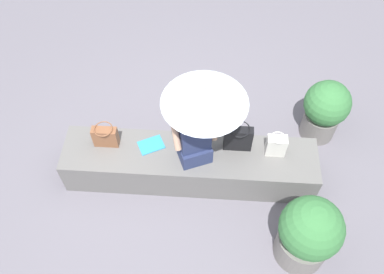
{
  "coord_description": "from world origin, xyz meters",
  "views": [
    {
      "loc": [
        0.19,
        -2.57,
        4.4
      ],
      "look_at": [
        0.03,
        -0.02,
        0.84
      ],
      "focal_mm": 38.64,
      "sensor_mm": 36.0,
      "label": 1
    }
  ],
  "objects_px": {
    "handbag_black": "(238,138)",
    "shoulder_bag_spare": "(276,145)",
    "planter_near": "(325,109)",
    "person_seated": "(194,136)",
    "tote_bag_canvas": "(105,136)",
    "parasol": "(205,95)",
    "planter_far": "(308,233)",
    "magazine": "(151,145)"
  },
  "relations": [
    {
      "from": "tote_bag_canvas",
      "to": "shoulder_bag_spare",
      "type": "distance_m",
      "value": 1.91
    },
    {
      "from": "shoulder_bag_spare",
      "to": "planter_near",
      "type": "height_order",
      "value": "planter_near"
    },
    {
      "from": "handbag_black",
      "to": "planter_near",
      "type": "height_order",
      "value": "planter_near"
    },
    {
      "from": "person_seated",
      "to": "planter_far",
      "type": "xyz_separation_m",
      "value": [
        1.19,
        -0.85,
        -0.38
      ]
    },
    {
      "from": "shoulder_bag_spare",
      "to": "planter_near",
      "type": "bearing_deg",
      "value": 46.0
    },
    {
      "from": "tote_bag_canvas",
      "to": "planter_far",
      "type": "xyz_separation_m",
      "value": [
        2.2,
        -0.96,
        -0.13
      ]
    },
    {
      "from": "planter_near",
      "to": "planter_far",
      "type": "height_order",
      "value": "planter_far"
    },
    {
      "from": "handbag_black",
      "to": "magazine",
      "type": "distance_m",
      "value": 1.0
    },
    {
      "from": "parasol",
      "to": "planter_far",
      "type": "xyz_separation_m",
      "value": [
        1.1,
        -0.85,
        -1.02
      ]
    },
    {
      "from": "magazine",
      "to": "planter_near",
      "type": "xyz_separation_m",
      "value": [
        2.07,
        0.68,
        -0.02
      ]
    },
    {
      "from": "parasol",
      "to": "magazine",
      "type": "height_order",
      "value": "parasol"
    },
    {
      "from": "person_seated",
      "to": "shoulder_bag_spare",
      "type": "relative_size",
      "value": 3.11
    },
    {
      "from": "magazine",
      "to": "planter_far",
      "type": "bearing_deg",
      "value": -56.13
    },
    {
      "from": "handbag_black",
      "to": "shoulder_bag_spare",
      "type": "distance_m",
      "value": 0.43
    },
    {
      "from": "tote_bag_canvas",
      "to": "magazine",
      "type": "bearing_deg",
      "value": 1.03
    },
    {
      "from": "tote_bag_canvas",
      "to": "person_seated",
      "type": "bearing_deg",
      "value": -6.39
    },
    {
      "from": "parasol",
      "to": "handbag_black",
      "type": "xyz_separation_m",
      "value": [
        0.38,
        0.15,
        -0.85
      ]
    },
    {
      "from": "handbag_black",
      "to": "shoulder_bag_spare",
      "type": "height_order",
      "value": "handbag_black"
    },
    {
      "from": "person_seated",
      "to": "handbag_black",
      "type": "distance_m",
      "value": 0.54
    },
    {
      "from": "person_seated",
      "to": "tote_bag_canvas",
      "type": "distance_m",
      "value": 1.05
    },
    {
      "from": "person_seated",
      "to": "parasol",
      "type": "height_order",
      "value": "parasol"
    },
    {
      "from": "magazine",
      "to": "parasol",
      "type": "bearing_deg",
      "value": -37.1
    },
    {
      "from": "handbag_black",
      "to": "planter_far",
      "type": "relative_size",
      "value": 0.38
    },
    {
      "from": "parasol",
      "to": "planter_near",
      "type": "xyz_separation_m",
      "value": [
        1.47,
        0.79,
        -1.05
      ]
    },
    {
      "from": "person_seated",
      "to": "tote_bag_canvas",
      "type": "height_order",
      "value": "person_seated"
    },
    {
      "from": "parasol",
      "to": "tote_bag_canvas",
      "type": "relative_size",
      "value": 4.01
    },
    {
      "from": "magazine",
      "to": "planter_near",
      "type": "height_order",
      "value": "planter_near"
    },
    {
      "from": "tote_bag_canvas",
      "to": "shoulder_bag_spare",
      "type": "xyz_separation_m",
      "value": [
        1.91,
        0.0,
        -0.0
      ]
    },
    {
      "from": "parasol",
      "to": "shoulder_bag_spare",
      "type": "relative_size",
      "value": 4.01
    },
    {
      "from": "shoulder_bag_spare",
      "to": "planter_near",
      "type": "xyz_separation_m",
      "value": [
        0.66,
        0.68,
        -0.15
      ]
    },
    {
      "from": "shoulder_bag_spare",
      "to": "handbag_black",
      "type": "bearing_deg",
      "value": 174.4
    },
    {
      "from": "parasol",
      "to": "planter_far",
      "type": "distance_m",
      "value": 1.73
    },
    {
      "from": "handbag_black",
      "to": "tote_bag_canvas",
      "type": "xyz_separation_m",
      "value": [
        -1.49,
        -0.05,
        -0.04
      ]
    },
    {
      "from": "parasol",
      "to": "planter_near",
      "type": "distance_m",
      "value": 1.97
    },
    {
      "from": "parasol",
      "to": "planter_far",
      "type": "bearing_deg",
      "value": -37.94
    },
    {
      "from": "person_seated",
      "to": "tote_bag_canvas",
      "type": "xyz_separation_m",
      "value": [
        -1.01,
        0.11,
        -0.24
      ]
    },
    {
      "from": "planter_near",
      "to": "handbag_black",
      "type": "bearing_deg",
      "value": -149.36
    },
    {
      "from": "person_seated",
      "to": "handbag_black",
      "type": "xyz_separation_m",
      "value": [
        0.48,
        0.16,
        -0.21
      ]
    },
    {
      "from": "shoulder_bag_spare",
      "to": "planter_near",
      "type": "distance_m",
      "value": 0.96
    },
    {
      "from": "magazine",
      "to": "planter_near",
      "type": "relative_size",
      "value": 0.32
    },
    {
      "from": "shoulder_bag_spare",
      "to": "parasol",
      "type": "bearing_deg",
      "value": -172.41
    },
    {
      "from": "shoulder_bag_spare",
      "to": "planter_far",
      "type": "relative_size",
      "value": 0.3
    }
  ]
}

